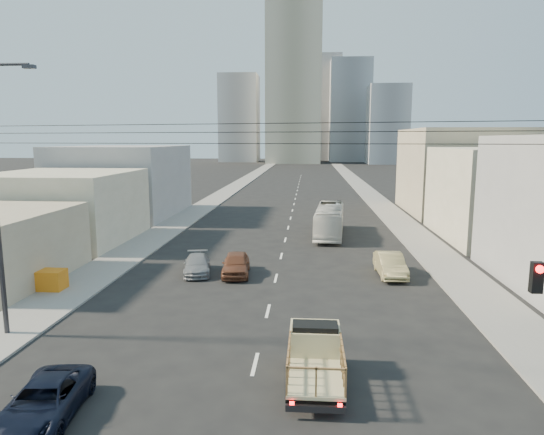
# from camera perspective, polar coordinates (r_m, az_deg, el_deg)

# --- Properties ---
(ground) EXTENTS (420.00, 420.00, 0.00)m
(ground) POSITION_cam_1_polar(r_m,az_deg,el_deg) (18.17, -2.76, -19.61)
(ground) COLOR black
(ground) RESTS_ON ground
(sidewalk_left) EXTENTS (3.50, 180.00, 0.12)m
(sidewalk_left) POSITION_cam_1_polar(r_m,az_deg,el_deg) (87.33, -4.72, 3.42)
(sidewalk_left) COLOR gray
(sidewalk_left) RESTS_ON ground
(sidewalk_right) EXTENTS (3.50, 180.00, 0.12)m
(sidewalk_right) POSITION_cam_1_polar(r_m,az_deg,el_deg) (86.78, 10.81, 3.25)
(sidewalk_right) COLOR gray
(sidewalk_right) RESTS_ON ground
(lane_dashes) EXTENTS (0.15, 104.00, 0.01)m
(lane_dashes) POSITION_cam_1_polar(r_m,az_deg,el_deg) (69.38, 2.68, 1.91)
(lane_dashes) COLOR silver
(lane_dashes) RESTS_ON ground
(flatbed_pickup) EXTENTS (1.95, 4.41, 1.90)m
(flatbed_pickup) POSITION_cam_1_polar(r_m,az_deg,el_deg) (18.22, 5.10, -15.70)
(flatbed_pickup) COLOR tan
(flatbed_pickup) RESTS_ON ground
(navy_pickup) EXTENTS (2.48, 4.58, 1.22)m
(navy_pickup) POSITION_cam_1_polar(r_m,az_deg,el_deg) (17.76, -25.26, -19.02)
(navy_pickup) COLOR black
(navy_pickup) RESTS_ON ground
(city_bus) EXTENTS (3.15, 10.28, 2.82)m
(city_bus) POSITION_cam_1_polar(r_m,az_deg,el_deg) (44.80, 6.79, -0.33)
(city_bus) COLOR #BCBCB7
(city_bus) RESTS_ON ground
(sedan_brown) EXTENTS (2.11, 4.42, 1.46)m
(sedan_brown) POSITION_cam_1_polar(r_m,az_deg,el_deg) (31.80, -4.26, -5.46)
(sedan_brown) COLOR brown
(sedan_brown) RESTS_ON ground
(sedan_tan) EXTENTS (1.69, 4.50, 1.47)m
(sedan_tan) POSITION_cam_1_polar(r_m,az_deg,el_deg) (32.41, 13.74, -5.41)
(sedan_tan) COLOR #9C8E5B
(sedan_tan) RESTS_ON ground
(sedan_grey) EXTENTS (2.43, 4.34, 1.19)m
(sedan_grey) POSITION_cam_1_polar(r_m,az_deg,el_deg) (32.46, -8.81, -5.49)
(sedan_grey) COLOR gray
(sedan_grey) RESTS_ON ground
(overhead_wires) EXTENTS (23.01, 5.02, 0.72)m
(overhead_wires) POSITION_cam_1_polar(r_m,az_deg,el_deg) (17.42, -2.37, 9.89)
(overhead_wires) COLOR black
(overhead_wires) RESTS_ON ground
(crate_stack) EXTENTS (1.80, 1.20, 1.14)m
(crate_stack) POSITION_cam_1_polar(r_m,az_deg,el_deg) (31.21, -24.78, -6.66)
(crate_stack) COLOR orange
(crate_stack) RESTS_ON sidewalk_left
(bldg_right_mid) EXTENTS (11.00, 14.00, 8.00)m
(bldg_right_mid) POSITION_cam_1_polar(r_m,az_deg,el_deg) (47.39, 26.01, 2.49)
(bldg_right_mid) COLOR #B7B094
(bldg_right_mid) RESTS_ON ground
(bldg_right_far) EXTENTS (12.00, 16.00, 10.00)m
(bldg_right_far) POSITION_cam_1_polar(r_m,az_deg,el_deg) (62.55, 21.16, 5.11)
(bldg_right_far) COLOR tan
(bldg_right_far) RESTS_ON ground
(bldg_left_mid) EXTENTS (11.00, 12.00, 6.00)m
(bldg_left_mid) POSITION_cam_1_polar(r_m,az_deg,el_deg) (45.38, -23.27, 1.14)
(bldg_left_mid) COLOR #B7B094
(bldg_left_mid) RESTS_ON ground
(bldg_left_far) EXTENTS (12.00, 16.00, 8.00)m
(bldg_left_far) POSITION_cam_1_polar(r_m,az_deg,el_deg) (59.07, -17.05, 4.15)
(bldg_left_far) COLOR gray
(bldg_left_far) RESTS_ON ground
(high_rise_tower) EXTENTS (20.00, 20.00, 60.00)m
(high_rise_tower) POSITION_cam_1_polar(r_m,az_deg,el_deg) (187.11, 2.61, 15.67)
(high_rise_tower) COLOR #9E957B
(high_rise_tower) RESTS_ON ground
(midrise_ne) EXTENTS (16.00, 16.00, 40.00)m
(midrise_ne) POSITION_cam_1_polar(r_m,az_deg,el_deg) (201.75, 9.13, 12.24)
(midrise_ne) COLOR gray
(midrise_ne) RESTS_ON ground
(midrise_nw) EXTENTS (15.00, 15.00, 34.00)m
(midrise_nw) POSITION_cam_1_polar(r_m,az_deg,el_deg) (197.97, -3.83, 11.52)
(midrise_nw) COLOR gray
(midrise_nw) RESTS_ON ground
(midrise_back) EXTENTS (18.00, 18.00, 44.00)m
(midrise_back) POSITION_cam_1_polar(r_m,az_deg,el_deg) (216.24, 5.57, 12.63)
(midrise_back) COLOR gray
(midrise_back) RESTS_ON ground
(midrise_east) EXTENTS (14.00, 14.00, 28.00)m
(midrise_east) POSITION_cam_1_polar(r_m,az_deg,el_deg) (183.03, 13.41, 10.56)
(midrise_east) COLOR gray
(midrise_east) RESTS_ON ground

